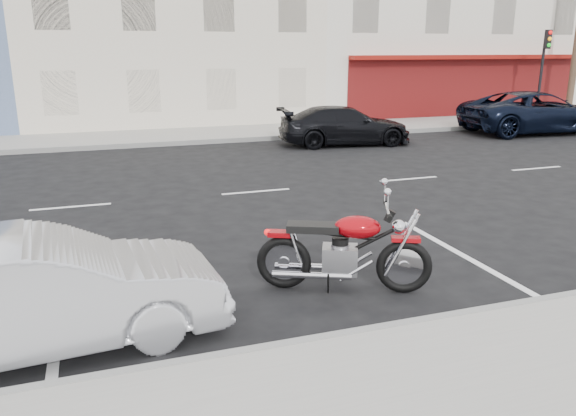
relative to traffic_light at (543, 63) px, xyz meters
name	(u,v)px	position (x,y,z in m)	size (l,w,h in m)	color
ground	(336,185)	(-13.50, -8.33, -2.56)	(120.00, 120.00, 0.00)	black
sidewalk_far	(108,139)	(-18.50, 0.37, -2.48)	(80.00, 3.40, 0.15)	gray
curb_near	(157,372)	(-18.50, -15.33, -2.48)	(80.00, 0.12, 0.16)	gray
curb_far	(109,147)	(-18.50, -1.33, -2.48)	(80.00, 0.12, 0.16)	gray
traffic_light	(543,63)	(0.00, 0.00, 0.00)	(0.26, 0.30, 3.80)	black
fire_hydrant	(508,110)	(-1.50, 0.17, -2.03)	(0.20, 0.20, 0.72)	beige
motorcycle	(407,255)	(-15.10, -14.32, -2.02)	(2.20, 1.17, 1.18)	black
sedan_silver	(39,293)	(-19.59, -14.32, -1.90)	(1.38, 3.97, 1.31)	#B5B7BE
suv_far	(536,112)	(-2.72, -2.87, -1.76)	(2.66, 5.76, 1.60)	black
car_far	(345,126)	(-10.85, -2.98, -1.91)	(1.83, 4.49, 1.30)	black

